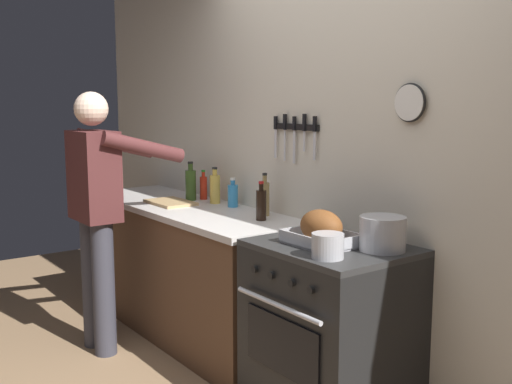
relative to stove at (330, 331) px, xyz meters
name	(u,v)px	position (x,y,z in m)	size (l,w,h in m)	color
wall_back	(353,157)	(-0.22, 0.36, 0.85)	(6.00, 0.13, 2.60)	beige
counter_block	(189,269)	(-1.42, 0.00, 0.00)	(2.03, 0.65, 0.90)	brown
stove	(330,331)	(0.00, 0.00, 0.00)	(0.76, 0.67, 0.90)	black
person_cook	(98,205)	(-1.50, -0.60, 0.50)	(0.51, 0.63, 1.66)	#383842
roasting_pan	(321,229)	(-0.02, -0.05, 0.53)	(0.35, 0.26, 0.18)	#B7B7BC
stock_pot	(383,233)	(0.23, 0.11, 0.53)	(0.22, 0.22, 0.16)	#B7B7BC
saucepan	(328,246)	(0.18, -0.20, 0.51)	(0.15, 0.15, 0.11)	#B7B7BC
cutting_board	(170,202)	(-1.54, -0.06, 0.46)	(0.36, 0.24, 0.02)	tan
bottle_cooking_oil	(215,188)	(-1.38, 0.20, 0.55)	(0.07, 0.07, 0.25)	gold
bottle_hot_sauce	(204,187)	(-1.57, 0.22, 0.54)	(0.05, 0.05, 0.21)	red
bottle_olive_oil	(191,184)	(-1.59, 0.13, 0.57)	(0.08, 0.08, 0.28)	#385623
bottle_vinegar	(265,198)	(-0.81, 0.20, 0.56)	(0.06, 0.06, 0.27)	#997F4C
bottle_soy_sauce	(261,204)	(-0.70, 0.09, 0.55)	(0.06, 0.06, 0.23)	black
bottle_dish_soap	(233,195)	(-1.18, 0.21, 0.53)	(0.07, 0.07, 0.20)	#338CCC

